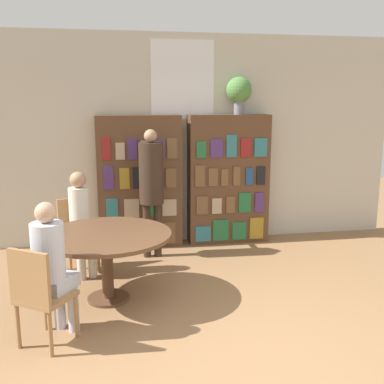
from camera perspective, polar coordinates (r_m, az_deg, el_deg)
The scene contains 11 objects.
ground_plane at distance 3.78m, azimuth 7.57°, elevation -21.70°, with size 16.00×16.00×0.00m, color olive.
wall_back at distance 6.58m, azimuth -1.22°, elevation 6.65°, with size 6.40×0.07×3.00m.
bookshelf_left at distance 6.40m, azimuth -6.66°, elevation 1.25°, with size 1.17×0.34×1.87m.
bookshelf_right at distance 6.60m, azimuth 4.62°, elevation 1.59°, with size 1.17×0.34×1.87m.
flower_vase at distance 6.54m, azimuth 5.98°, elevation 12.62°, with size 0.36×0.36×0.53m.
reading_table at distance 4.74m, azimuth -10.82°, elevation -6.36°, with size 1.35×1.35×0.73m.
chair_near_camera at distance 4.04m, azimuth -18.83°, elevation -11.97°, with size 0.55×0.55×0.89m.
chair_left_side at distance 5.70m, azimuth -14.38°, elevation -4.82°, with size 0.52×0.52×0.89m.
seated_reader_left at distance 5.47m, azimuth -13.92°, elevation -3.19°, with size 0.34×0.39×1.25m.
seated_reader_right at distance 4.08m, azimuth -17.36°, elevation -8.41°, with size 0.41×0.42×1.24m.
librarian_standing at distance 5.89m, azimuth -5.18°, elevation 1.58°, with size 0.32×0.59×1.71m.
Camera 1 is at (-1.00, -3.00, 2.06)m, focal length 42.00 mm.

